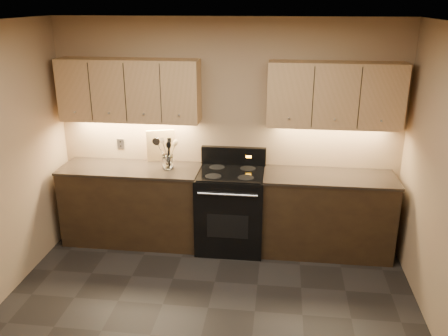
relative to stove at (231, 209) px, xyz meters
The scene contains 15 objects.
ceiling 2.71m from the stove, 92.72° to the right, with size 4.00×4.00×0.00m, color silver.
wall_back 0.88m from the stove, 104.10° to the left, with size 4.00×0.04×2.60m, color #9C845B.
counter_left 1.18m from the stove, behind, with size 1.62×0.62×0.93m.
counter_right 1.10m from the stove, ahead, with size 1.46×0.62×0.93m.
stove is the anchor object (origin of this frame).
upper_cab_left 1.78m from the stove, behind, with size 1.60×0.30×0.70m, color tan.
upper_cab_right 1.73m from the stove, ahead, with size 1.44×0.30×0.70m, color tan.
outlet_plate 1.55m from the stove, 167.24° to the left, with size 0.09×0.01×0.12m, color #B2B5BA.
utensil_crock 0.90m from the stove, behind, with size 0.17×0.17×0.16m.
cutting_board 1.12m from the stove, 163.20° to the left, with size 0.33×0.02×0.41m, color #D7BB74.
wooden_spoon 0.98m from the stove, behind, with size 0.06×0.06×0.33m, color #D7BB74, non-canonical shape.
black_spoon 0.98m from the stove, behind, with size 0.06×0.06×0.32m, color black, non-canonical shape.
black_turner 0.96m from the stove, behind, with size 0.08×0.08×0.36m, color black, non-canonical shape.
steel_spatula 0.96m from the stove, behind, with size 0.08×0.08×0.36m, color silver, non-canonical shape.
steel_skimmer 0.96m from the stove, behind, with size 0.09×0.09×0.37m, color silver, non-canonical shape.
Camera 1 is at (0.61, -3.31, 2.77)m, focal length 38.00 mm.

